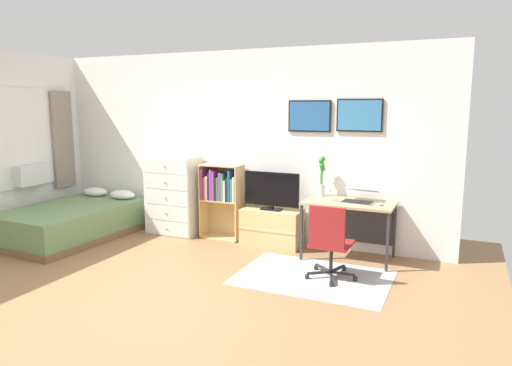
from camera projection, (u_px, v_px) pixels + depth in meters
The scene contains 14 objects.
ground_plane at pixel (133, 294), 4.84m from camera, with size 7.20×7.20×0.00m, color #936B44.
wall_back_with_posters at pixel (238, 145), 6.79m from camera, with size 6.12×0.09×2.70m.
area_rug at pixel (313, 277), 5.31m from camera, with size 1.70×1.20×0.01m, color #B2B7BC.
bed at pixel (73, 221), 6.89m from camera, with size 1.36×2.08×0.60m.
dresser at pixel (174, 195), 7.05m from camera, with size 0.80×0.46×1.18m.
bookshelf at pixel (221, 193), 6.78m from camera, with size 0.60×0.30×1.09m.
tv_stand at pixel (272, 228), 6.48m from camera, with size 0.83×0.41×0.51m.
television at pixel (272, 191), 6.37m from camera, with size 0.79×0.16×0.52m.
desk at pixel (350, 211), 5.94m from camera, with size 1.11×0.64×0.74m.
office_chair at pixel (329, 241), 5.16m from camera, with size 0.56×0.58×0.86m.
laptop at pixel (359, 196), 5.84m from camera, with size 0.44×0.46×0.17m.
computer_mouse at pixel (380, 204), 5.63m from camera, with size 0.06×0.10×0.03m, color silver.
bamboo_vase at pixel (322, 175), 6.17m from camera, with size 0.09×0.11×0.53m.
wine_glass at pixel (328, 190), 5.91m from camera, with size 0.07×0.07×0.18m.
Camera 1 is at (3.04, -3.65, 1.94)m, focal length 32.81 mm.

